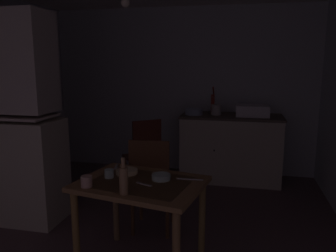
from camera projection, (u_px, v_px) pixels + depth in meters
ground_plane at (145, 231)px, 3.36m from camera, size 5.09×5.09×0.00m
wall_back at (182, 91)px, 5.15m from camera, size 4.03×0.10×2.45m
hutch_cabinet at (11, 126)px, 3.49m from camera, size 1.03×0.51×2.15m
counter_cabinet at (231, 148)px, 4.77m from camera, size 1.39×0.64×0.93m
sink_basin at (253, 110)px, 4.61m from camera, size 0.44×0.34×0.15m
hand_pump at (213, 102)px, 4.75m from camera, size 0.05×0.27×0.39m
mixing_bowl_counter at (194, 112)px, 4.74m from camera, size 0.25×0.25×0.08m
stoneware_crock at (216, 110)px, 4.71m from camera, size 0.14×0.14×0.14m
dining_table at (141, 195)px, 2.67m from camera, size 1.07×0.87×0.73m
chair_far_side at (152, 184)px, 3.27m from camera, size 0.42×0.42×0.95m
chair_by_counter at (144, 154)px, 4.34m from camera, size 0.56×0.56×0.95m
serving_bowl_wide at (161, 177)px, 2.70m from camera, size 0.15×0.15×0.04m
soup_bowl_small at (127, 171)px, 2.84m from camera, size 0.18×0.18×0.03m
mug_dark at (109, 174)px, 2.74m from camera, size 0.07×0.07×0.07m
mug_tall at (87, 181)px, 2.53m from camera, size 0.08×0.08×0.08m
glass_bottle at (124, 180)px, 2.38m from camera, size 0.06×0.06×0.27m
table_knife at (190, 179)px, 2.70m from camera, size 0.21×0.03×0.00m
teaspoon_near_bowl at (116, 167)px, 3.02m from camera, size 0.05×0.14×0.00m
teaspoon_by_cup at (144, 184)px, 2.59m from camera, size 0.14×0.08×0.00m
pendant_bulb at (125, 3)px, 3.10m from camera, size 0.08×0.08×0.08m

